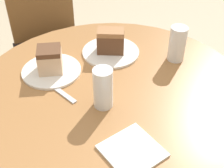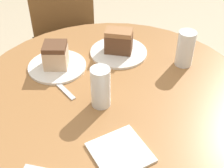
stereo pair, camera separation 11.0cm
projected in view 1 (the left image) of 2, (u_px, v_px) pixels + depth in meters
table at (112, 131)px, 1.26m from camera, size 1.06×1.06×0.76m
chair at (52, 40)px, 1.90m from camera, size 0.46×0.46×0.97m
plate_near at (52, 71)px, 1.23m from camera, size 0.23×0.23×0.01m
plate_far at (111, 52)px, 1.33m from camera, size 0.24×0.24×0.01m
cake_slice_near at (50, 59)px, 1.19m from camera, size 0.12×0.12×0.10m
cake_slice_far at (111, 41)px, 1.30m from camera, size 0.13×0.12×0.10m
glass_lemonade at (177, 46)px, 1.26m from camera, size 0.07×0.07×0.15m
glass_water at (103, 90)px, 1.04m from camera, size 0.07×0.07×0.15m
napkin_stack at (132, 151)px, 0.92m from camera, size 0.17×0.17×0.01m
fork at (61, 92)px, 1.13m from camera, size 0.05×0.15×0.00m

